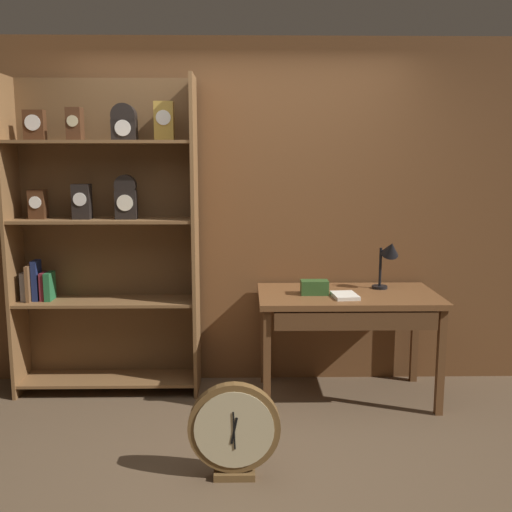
# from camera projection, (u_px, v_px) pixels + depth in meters

# --- Properties ---
(ground_plane) EXTENTS (10.00, 10.00, 0.00)m
(ground_plane) POSITION_uv_depth(u_px,v_px,m) (242.00, 469.00, 3.29)
(ground_plane) COLOR brown
(back_wood_panel) EXTENTS (4.80, 0.05, 2.60)m
(back_wood_panel) POSITION_uv_depth(u_px,v_px,m) (243.00, 214.00, 4.47)
(back_wood_panel) COLOR brown
(back_wood_panel) RESTS_ON ground
(bookshelf) EXTENTS (1.33, 0.36, 2.29)m
(bookshelf) POSITION_uv_depth(u_px,v_px,m) (103.00, 233.00, 4.25)
(bookshelf) COLOR brown
(bookshelf) RESTS_ON ground
(workbench) EXTENTS (1.27, 0.71, 0.78)m
(workbench) POSITION_uv_depth(u_px,v_px,m) (348.00, 306.00, 4.14)
(workbench) COLOR brown
(workbench) RESTS_ON ground
(desk_lamp) EXTENTS (0.19, 0.19, 0.38)m
(desk_lamp) POSITION_uv_depth(u_px,v_px,m) (389.00, 255.00, 4.23)
(desk_lamp) COLOR black
(desk_lamp) RESTS_ON workbench
(toolbox_small) EXTENTS (0.19, 0.11, 0.10)m
(toolbox_small) POSITION_uv_depth(u_px,v_px,m) (314.00, 287.00, 4.11)
(toolbox_small) COLOR #2D5123
(toolbox_small) RESTS_ON workbench
(open_repair_manual) EXTENTS (0.18, 0.24, 0.02)m
(open_repair_manual) POSITION_uv_depth(u_px,v_px,m) (345.00, 296.00, 4.03)
(open_repair_manual) COLOR silver
(open_repair_manual) RESTS_ON workbench
(round_clock_large) EXTENTS (0.50, 0.11, 0.54)m
(round_clock_large) POSITION_uv_depth(u_px,v_px,m) (234.00, 430.00, 3.15)
(round_clock_large) COLOR brown
(round_clock_large) RESTS_ON ground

